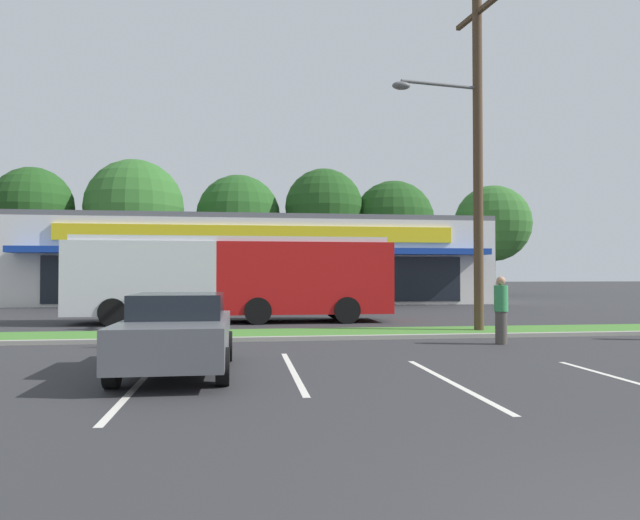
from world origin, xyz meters
name	(u,v)px	position (x,y,z in m)	size (l,w,h in m)	color
grass_median	(349,333)	(0.00, 14.00, 0.06)	(56.00, 2.20, 0.12)	#427A2D
curb_lip	(357,338)	(0.00, 12.78, 0.06)	(56.00, 0.24, 0.12)	#99968C
parking_stripe_0	(134,388)	(-4.97, 6.45, 0.00)	(0.12, 4.80, 0.01)	silver
parking_stripe_1	(293,371)	(-2.27, 7.79, 0.00)	(0.12, 4.80, 0.01)	silver
parking_stripe_2	(451,382)	(0.34, 6.28, 0.00)	(0.12, 4.80, 0.01)	silver
parking_stripe_3	(639,384)	(3.45, 5.73, 0.00)	(0.12, 4.80, 0.01)	silver
storefront_building	(258,261)	(-2.18, 35.52, 2.70)	(28.59, 12.40, 5.40)	silver
tree_far_left	(33,207)	(-18.91, 42.61, 6.92)	(5.91, 5.91, 9.90)	#473323
tree_left	(135,208)	(-11.62, 43.39, 6.99)	(7.64, 7.64, 10.82)	#473323
tree_mid_left	(238,217)	(-3.55, 46.46, 6.70)	(7.19, 7.19, 10.31)	#473323
tree_mid	(324,208)	(3.70, 45.36, 7.49)	(6.63, 6.63, 10.82)	#473323
tree_mid_right	(393,222)	(9.89, 45.67, 6.40)	(7.12, 7.12, 9.97)	#473323
tree_right	(493,224)	(18.43, 44.33, 6.22)	(6.60, 6.60, 9.53)	#473323
utility_pole	(474,151)	(3.95, 13.84, 5.70)	(3.09, 2.40, 10.69)	#4C3826
city_bus	(233,276)	(-3.57, 19.11, 1.77)	(12.09, 2.67, 3.25)	#B71414
bus_stop_bench	(158,327)	(-5.35, 11.87, 0.50)	(1.60, 0.45, 0.95)	brown
car_1	(178,332)	(-4.44, 7.91, 0.77)	(2.00, 4.37, 1.49)	#515459
pedestrian_by_pole	(501,310)	(3.58, 11.22, 0.90)	(0.36, 0.36, 1.80)	#47423D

